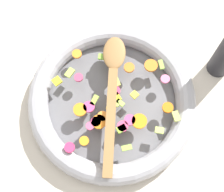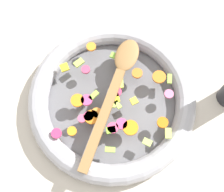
% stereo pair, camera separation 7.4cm
% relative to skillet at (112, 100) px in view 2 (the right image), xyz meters
% --- Properties ---
extents(ground_plane, '(4.00, 4.00, 0.00)m').
position_rel_skillet_xyz_m(ground_plane, '(0.00, 0.00, -0.02)').
color(ground_plane, beige).
extents(skillet, '(0.41, 0.41, 0.05)m').
position_rel_skillet_xyz_m(skillet, '(0.00, 0.00, 0.00)').
color(skillet, slate).
rests_on(skillet, ground_plane).
extents(chopped_vegetables, '(0.31, 0.32, 0.01)m').
position_rel_skillet_xyz_m(chopped_vegetables, '(-0.00, -0.01, 0.03)').
color(chopped_vegetables, orange).
rests_on(chopped_vegetables, skillet).
extents(wooden_spoon, '(0.33, 0.19, 0.01)m').
position_rel_skillet_xyz_m(wooden_spoon, '(0.02, 0.01, 0.04)').
color(wooden_spoon, olive).
rests_on(wooden_spoon, chopped_vegetables).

